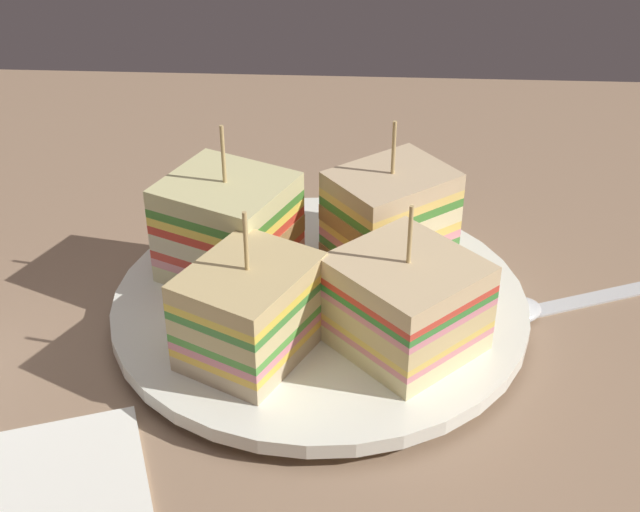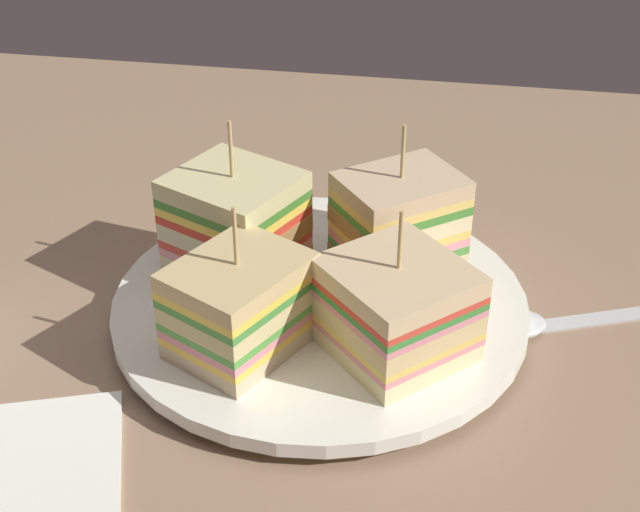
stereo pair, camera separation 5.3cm
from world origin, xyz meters
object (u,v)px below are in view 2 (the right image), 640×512
(spoon, at_px, (544,322))
(sandwich_wedge_1, at_px, (399,221))
(sandwich_wedge_0, at_px, (396,309))
(sandwich_wedge_3, at_px, (240,306))
(chip_pile, at_px, (336,281))
(sandwich_wedge_2, at_px, (236,223))
(plate, at_px, (320,306))

(spoon, bearing_deg, sandwich_wedge_1, -41.35)
(sandwich_wedge_0, relative_size, sandwich_wedge_3, 1.10)
(chip_pile, bearing_deg, sandwich_wedge_0, 130.56)
(sandwich_wedge_3, distance_m, chip_pile, 0.08)
(chip_pile, distance_m, spoon, 0.13)
(sandwich_wedge_0, bearing_deg, sandwich_wedge_2, 14.12)
(plate, xyz_separation_m, sandwich_wedge_0, (-0.05, 0.04, 0.03))
(plate, xyz_separation_m, sandwich_wedge_1, (-0.04, -0.05, 0.04))
(plate, bearing_deg, sandwich_wedge_2, -24.76)
(sandwich_wedge_1, xyz_separation_m, sandwich_wedge_2, (0.10, 0.02, 0.00))
(sandwich_wedge_1, xyz_separation_m, sandwich_wedge_3, (0.08, 0.10, -0.00))
(chip_pile, bearing_deg, sandwich_wedge_3, 53.85)
(sandwich_wedge_1, bearing_deg, sandwich_wedge_0, 56.79)
(sandwich_wedge_2, distance_m, sandwich_wedge_3, 0.08)
(chip_pile, bearing_deg, sandwich_wedge_2, -16.71)
(sandwich_wedge_0, distance_m, spoon, 0.11)
(sandwich_wedge_0, height_order, sandwich_wedge_2, sandwich_wedge_2)
(sandwich_wedge_2, bearing_deg, sandwich_wedge_0, -7.37)
(sandwich_wedge_3, bearing_deg, sandwich_wedge_1, -9.59)
(sandwich_wedge_0, bearing_deg, spoon, -100.62)
(chip_pile, bearing_deg, plate, 38.66)
(plate, bearing_deg, sandwich_wedge_1, -130.72)
(plate, xyz_separation_m, sandwich_wedge_2, (0.06, -0.03, 0.04))
(sandwich_wedge_0, xyz_separation_m, spoon, (-0.09, -0.06, -0.04))
(plate, relative_size, sandwich_wedge_0, 2.54)
(plate, relative_size, chip_pile, 3.26)
(spoon, bearing_deg, sandwich_wedge_2, -25.31)
(sandwich_wedge_2, relative_size, sandwich_wedge_3, 1.11)
(sandwich_wedge_0, bearing_deg, sandwich_wedge_3, 54.73)
(sandwich_wedge_1, bearing_deg, chip_pile, 13.45)
(plate, height_order, sandwich_wedge_3, sandwich_wedge_3)
(sandwich_wedge_3, xyz_separation_m, chip_pile, (-0.04, -0.06, -0.02))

